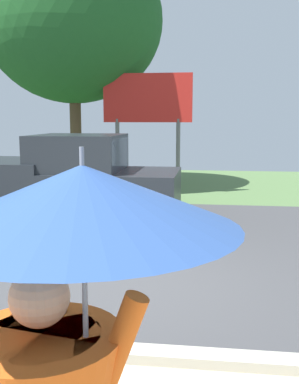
% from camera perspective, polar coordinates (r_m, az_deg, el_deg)
% --- Properties ---
extents(ground_plane, '(40.00, 22.00, 0.20)m').
position_cam_1_polar(ground_plane, '(9.31, -0.44, -5.08)').
color(ground_plane, '#424244').
extents(pickup_truck, '(5.20, 2.28, 1.88)m').
position_cam_1_polar(pickup_truck, '(10.13, -11.16, 1.19)').
color(pickup_truck, '#23282D').
rests_on(pickup_truck, ground_plane).
extents(roadside_billboard, '(2.60, 0.12, 3.50)m').
position_cam_1_polar(roadside_billboard, '(13.74, -0.24, 10.40)').
color(roadside_billboard, slate).
rests_on(roadside_billboard, ground_plane).
extents(tree_left_far, '(5.55, 5.55, 7.72)m').
position_cam_1_polar(tree_left_far, '(15.48, -9.34, 19.97)').
color(tree_left_far, brown).
rests_on(tree_left_far, ground_plane).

